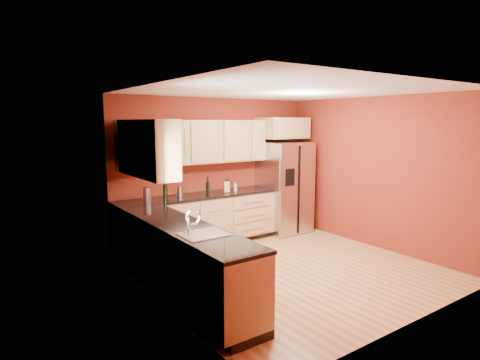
% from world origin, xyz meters
% --- Properties ---
extents(floor, '(4.00, 4.00, 0.00)m').
position_xyz_m(floor, '(0.00, 0.00, 0.00)').
color(floor, '#AD6843').
rests_on(floor, ground).
extents(ceiling, '(4.00, 4.00, 0.00)m').
position_xyz_m(ceiling, '(0.00, 0.00, 2.60)').
color(ceiling, silver).
rests_on(ceiling, wall_back).
extents(wall_back, '(4.00, 0.04, 2.60)m').
position_xyz_m(wall_back, '(0.00, 2.00, 1.30)').
color(wall_back, maroon).
rests_on(wall_back, floor).
extents(wall_front, '(4.00, 0.04, 2.60)m').
position_xyz_m(wall_front, '(0.00, -2.00, 1.30)').
color(wall_front, maroon).
rests_on(wall_front, floor).
extents(wall_left, '(0.04, 4.00, 2.60)m').
position_xyz_m(wall_left, '(-2.00, 0.00, 1.30)').
color(wall_left, maroon).
rests_on(wall_left, floor).
extents(wall_right, '(0.04, 4.00, 2.60)m').
position_xyz_m(wall_right, '(2.00, 0.00, 1.30)').
color(wall_right, maroon).
rests_on(wall_right, floor).
extents(base_cabinets_back, '(2.90, 0.60, 0.88)m').
position_xyz_m(base_cabinets_back, '(-0.55, 1.70, 0.44)').
color(base_cabinets_back, tan).
rests_on(base_cabinets_back, floor).
extents(base_cabinets_left, '(0.60, 2.80, 0.88)m').
position_xyz_m(base_cabinets_left, '(-1.70, 0.00, 0.44)').
color(base_cabinets_left, tan).
rests_on(base_cabinets_left, floor).
extents(countertop_back, '(2.90, 0.62, 0.04)m').
position_xyz_m(countertop_back, '(-0.55, 1.69, 0.90)').
color(countertop_back, black).
rests_on(countertop_back, base_cabinets_back).
extents(countertop_left, '(0.62, 2.80, 0.04)m').
position_xyz_m(countertop_left, '(-1.69, 0.00, 0.90)').
color(countertop_left, black).
rests_on(countertop_left, base_cabinets_left).
extents(upper_cabinets_back, '(2.30, 0.33, 0.75)m').
position_xyz_m(upper_cabinets_back, '(-0.25, 1.83, 1.83)').
color(upper_cabinets_back, tan).
rests_on(upper_cabinets_back, wall_back).
extents(upper_cabinets_left, '(0.33, 1.35, 0.75)m').
position_xyz_m(upper_cabinets_left, '(-1.83, 0.72, 1.83)').
color(upper_cabinets_left, tan).
rests_on(upper_cabinets_left, wall_left).
extents(corner_upper_cabinet, '(0.67, 0.67, 0.75)m').
position_xyz_m(corner_upper_cabinet, '(-1.67, 1.67, 1.83)').
color(corner_upper_cabinet, tan).
rests_on(corner_upper_cabinet, wall_back).
extents(over_fridge_cabinet, '(0.92, 0.60, 0.40)m').
position_xyz_m(over_fridge_cabinet, '(1.35, 1.70, 2.05)').
color(over_fridge_cabinet, tan).
rests_on(over_fridge_cabinet, wall_back).
extents(refrigerator, '(0.90, 0.75, 1.78)m').
position_xyz_m(refrigerator, '(1.35, 1.62, 0.89)').
color(refrigerator, '#BCBCC1').
rests_on(refrigerator, floor).
extents(window, '(0.03, 0.90, 1.00)m').
position_xyz_m(window, '(-1.98, -0.50, 1.55)').
color(window, white).
rests_on(window, wall_left).
extents(sink_faucet, '(0.50, 0.42, 0.30)m').
position_xyz_m(sink_faucet, '(-1.69, -0.50, 1.07)').
color(sink_faucet, silver).
rests_on(sink_faucet, countertop_left).
extents(canister_left, '(0.11, 0.11, 0.17)m').
position_xyz_m(canister_left, '(-0.86, 1.75, 1.01)').
color(canister_left, '#BCBCC1').
rests_on(canister_left, countertop_back).
extents(canister_right, '(0.16, 0.16, 0.22)m').
position_xyz_m(canister_right, '(-1.46, 1.71, 1.03)').
color(canister_right, '#BCBCC1').
rests_on(canister_right, countertop_back).
extents(wine_bottle_a, '(0.08, 0.08, 0.32)m').
position_xyz_m(wine_bottle_a, '(-1.18, 1.64, 1.08)').
color(wine_bottle_a, black).
rests_on(wine_bottle_a, countertop_back).
extents(wine_bottle_b, '(0.08, 0.08, 0.31)m').
position_xyz_m(wine_bottle_b, '(-0.40, 1.62, 1.08)').
color(wine_bottle_b, black).
rests_on(wine_bottle_b, countertop_back).
extents(knife_block, '(0.12, 0.12, 0.19)m').
position_xyz_m(knife_block, '(0.00, 1.64, 1.02)').
color(knife_block, tan).
rests_on(knife_block, countertop_back).
extents(soap_dispenser, '(0.07, 0.07, 0.17)m').
position_xyz_m(soap_dispenser, '(0.19, 1.65, 1.00)').
color(soap_dispenser, silver).
rests_on(soap_dispenser, countertop_back).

